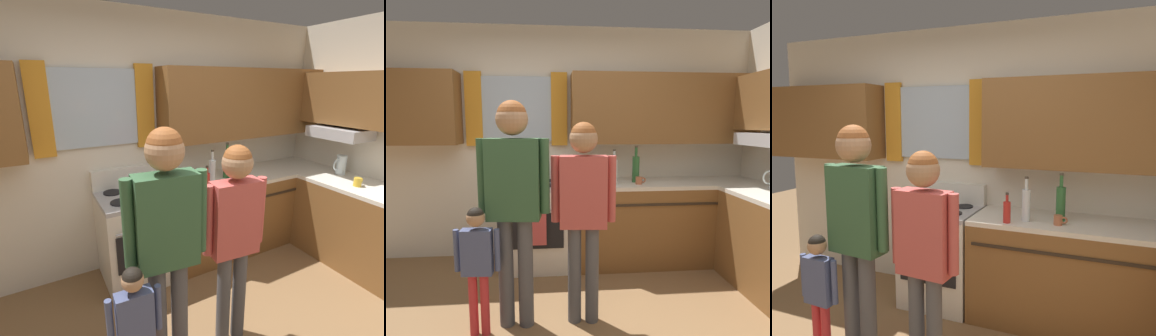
{
  "view_description": "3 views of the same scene",
  "coord_description": "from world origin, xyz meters",
  "views": [
    {
      "loc": [
        -0.93,
        -0.98,
        1.93
      ],
      "look_at": [
        0.12,
        0.92,
        1.28
      ],
      "focal_mm": 27.11,
      "sensor_mm": 36.0,
      "label": 1
    },
    {
      "loc": [
        -0.05,
        -1.87,
        1.53
      ],
      "look_at": [
        0.19,
        0.76,
        1.17
      ],
      "focal_mm": 30.29,
      "sensor_mm": 36.0,
      "label": 2
    },
    {
      "loc": [
        1.27,
        -1.49,
        1.74
      ],
      "look_at": [
        0.26,
        1.0,
        1.37
      ],
      "focal_mm": 34.59,
      "sensor_mm": 36.0,
      "label": 3
    }
  ],
  "objects": [
    {
      "name": "adult_holding_child",
      "position": [
        -0.3,
        0.47,
        1.07
      ],
      "size": [
        0.52,
        0.23,
        1.7
      ],
      "color": "#4C4C51",
      "rests_on": "ground"
    },
    {
      "name": "bottle_sauce_red",
      "position": [
        0.5,
        1.31,
        0.99
      ],
      "size": [
        0.06,
        0.06,
        0.25
      ],
      "color": "red",
      "rests_on": "kitchen_counter_run"
    },
    {
      "name": "small_child",
      "position": [
        -0.56,
        0.37,
        0.6
      ],
      "size": [
        0.32,
        0.13,
        0.95
      ],
      "color": "red",
      "rests_on": "ground"
    },
    {
      "name": "bottle_tall_clear",
      "position": [
        0.63,
        1.42,
        1.04
      ],
      "size": [
        0.07,
        0.07,
        0.37
      ],
      "color": "silver",
      "rests_on": "kitchen_counter_run"
    },
    {
      "name": "adult_in_plaid",
      "position": [
        0.21,
        0.47,
        0.97
      ],
      "size": [
        0.48,
        0.21,
        1.54
      ],
      "color": "#4C4C51",
      "rests_on": "ground"
    },
    {
      "name": "cup_terracotta",
      "position": [
        0.9,
        1.4,
        0.94
      ],
      "size": [
        0.11,
        0.07,
        0.08
      ],
      "color": "#B76642",
      "rests_on": "kitchen_counter_run"
    },
    {
      "name": "bottle_wine_green",
      "position": [
        0.9,
        1.53,
        1.05
      ],
      "size": [
        0.08,
        0.08,
        0.39
      ],
      "color": "#2D6633",
      "rests_on": "kitchen_counter_run"
    },
    {
      "name": "kitchen_counter_run",
      "position": [
        1.5,
        1.23,
        0.45
      ],
      "size": [
        2.13,
        1.77,
        0.9
      ],
      "color": "brown",
      "rests_on": "ground"
    },
    {
      "name": "back_wall_unit",
      "position": [
        0.05,
        1.81,
        1.46
      ],
      "size": [
        4.6,
        0.42,
        2.6
      ],
      "color": "silver",
      "rests_on": "ground"
    },
    {
      "name": "stove_oven",
      "position": [
        -0.18,
        1.54,
        0.47
      ],
      "size": [
        0.66,
        0.67,
        1.1
      ],
      "color": "silver",
      "rests_on": "ground"
    }
  ]
}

